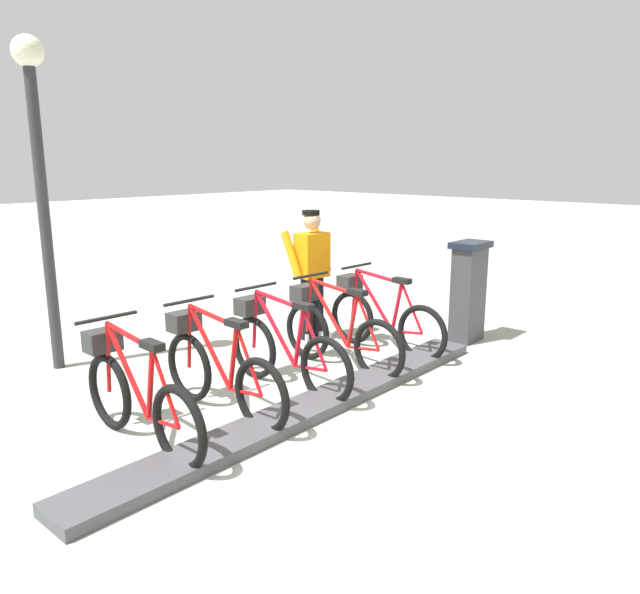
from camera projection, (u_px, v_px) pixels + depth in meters
ground_plane at (314, 411)px, 5.61m from camera, size 60.00×60.00×0.00m
dock_rail_base at (314, 406)px, 5.60m from camera, size 0.44×4.97×0.10m
payment_kiosk at (468, 290)px, 7.66m from camera, size 0.36×0.52×1.28m
bike_docked_0 at (381, 316)px, 7.30m from camera, size 1.72×0.54×1.02m
bike_docked_1 at (336, 331)px, 6.69m from camera, size 1.72×0.54×1.02m
bike_docked_2 at (283, 348)px, 6.08m from camera, size 1.72×0.54×1.02m
bike_docked_3 at (218, 369)px, 5.48m from camera, size 1.72×0.54×1.02m
bike_docked_4 at (136, 395)px, 4.87m from camera, size 1.72×0.54×1.02m
worker_near_rack at (312, 270)px, 7.68m from camera, size 0.49×0.64×1.66m
lamp_post at (38, 154)px, 6.28m from camera, size 0.32×0.32×3.50m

